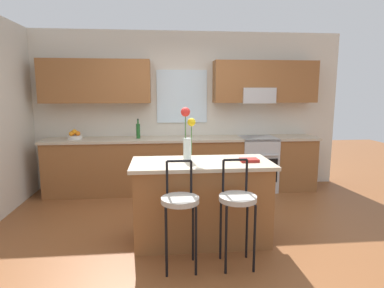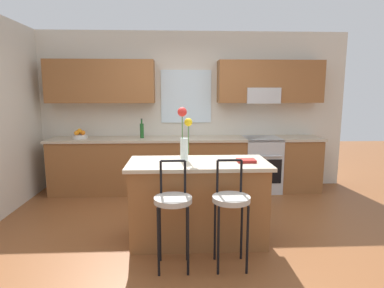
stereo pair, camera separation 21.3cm
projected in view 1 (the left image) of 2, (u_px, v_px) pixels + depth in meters
ground_plane at (193, 233)px, 3.89m from camera, size 14.00×14.00×0.00m
back_wall_assembly at (183, 102)px, 5.59m from camera, size 5.60×0.50×2.70m
counter_run at (183, 164)px, 5.48m from camera, size 4.56×0.64×0.92m
sink_faucet at (185, 128)px, 5.53m from camera, size 0.02×0.13×0.23m
oven_range at (257, 163)px, 5.58m from camera, size 0.60×0.64×0.92m
kitchen_island at (201, 201)px, 3.65m from camera, size 1.56×0.73×0.92m
bar_stool_near at (180, 205)px, 3.03m from camera, size 0.36×0.36×1.04m
bar_stool_middle at (237, 203)px, 3.08m from camera, size 0.36×0.36×1.04m
flower_vase at (188, 134)px, 3.55m from camera, size 0.16×0.12×0.60m
cookbook at (249, 160)px, 3.57m from camera, size 0.20×0.15×0.03m
fruit_bowl_oranges at (75, 136)px, 5.23m from camera, size 0.24×0.24×0.16m
bottle_olive_oil at (138, 131)px, 5.32m from camera, size 0.06×0.06×0.32m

